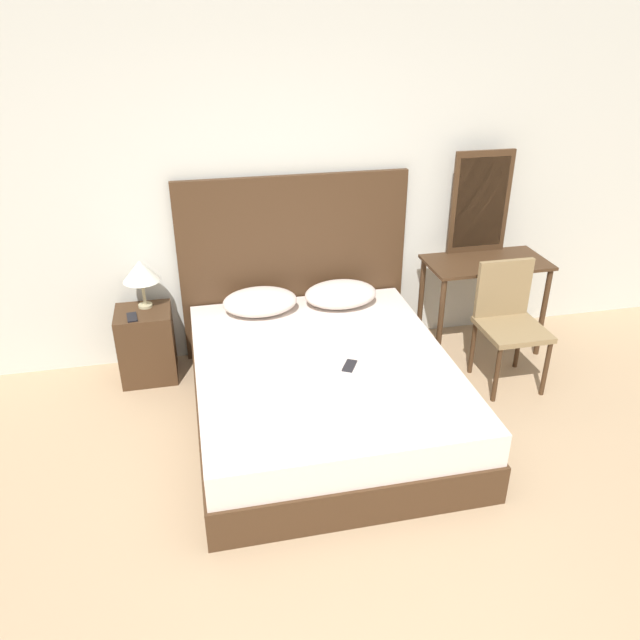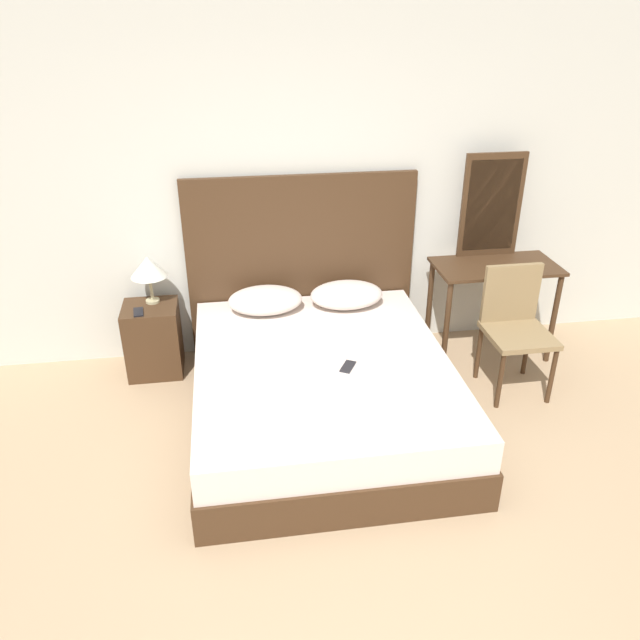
% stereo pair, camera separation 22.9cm
% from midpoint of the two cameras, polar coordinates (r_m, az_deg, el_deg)
% --- Properties ---
extents(ground_plane, '(16.00, 16.00, 0.00)m').
position_cam_midpoint_polar(ground_plane, '(3.31, 6.39, -26.06)').
color(ground_plane, tan).
extents(wall_back, '(10.00, 0.06, 2.70)m').
position_cam_midpoint_polar(wall_back, '(4.89, -1.19, 11.91)').
color(wall_back, silver).
rests_on(wall_back, ground_plane).
extents(bed, '(1.73, 2.09, 0.49)m').
position_cam_midpoint_polar(bed, '(4.33, 1.74, -6.50)').
color(bed, '#422B19').
rests_on(bed, ground_plane).
extents(headboard, '(1.82, 0.05, 1.47)m').
position_cam_midpoint_polar(headboard, '(5.03, -0.39, 4.96)').
color(headboard, '#422B19').
rests_on(headboard, ground_plane).
extents(pillow_left, '(0.57, 0.39, 0.19)m').
position_cam_midpoint_polar(pillow_left, '(4.81, -3.67, 1.81)').
color(pillow_left, silver).
rests_on(pillow_left, bed).
extents(pillow_right, '(0.57, 0.39, 0.19)m').
position_cam_midpoint_polar(pillow_right, '(4.90, 3.78, 2.30)').
color(pillow_right, silver).
rests_on(pillow_right, bed).
extents(phone_on_bed, '(0.13, 0.17, 0.01)m').
position_cam_midpoint_polar(phone_on_bed, '(4.12, 4.16, -4.30)').
color(phone_on_bed, '#232328').
rests_on(phone_on_bed, bed).
extents(nightstand, '(0.41, 0.38, 0.57)m').
position_cam_midpoint_polar(nightstand, '(5.01, -13.72, -1.73)').
color(nightstand, '#422B19').
rests_on(nightstand, ground_plane).
extents(table_lamp, '(0.28, 0.28, 0.37)m').
position_cam_midpoint_polar(table_lamp, '(4.83, -14.13, 4.67)').
color(table_lamp, tan).
rests_on(table_lamp, nightstand).
extents(phone_on_nightstand, '(0.09, 0.16, 0.01)m').
position_cam_midpoint_polar(phone_on_nightstand, '(4.80, -14.97, 0.69)').
color(phone_on_nightstand, black).
rests_on(phone_on_nightstand, nightstand).
extents(vanity_desk, '(0.97, 0.51, 0.79)m').
position_cam_midpoint_polar(vanity_desk, '(5.19, 16.85, 3.40)').
color(vanity_desk, '#422B19').
rests_on(vanity_desk, ground_plane).
extents(vanity_mirror, '(0.49, 0.03, 0.83)m').
position_cam_midpoint_polar(vanity_mirror, '(5.20, 16.65, 9.99)').
color(vanity_mirror, '#422B19').
rests_on(vanity_mirror, vanity_desk).
extents(chair, '(0.45, 0.47, 0.93)m').
position_cam_midpoint_polar(chair, '(4.84, 18.70, -0.11)').
color(chair, olive).
rests_on(chair, ground_plane).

